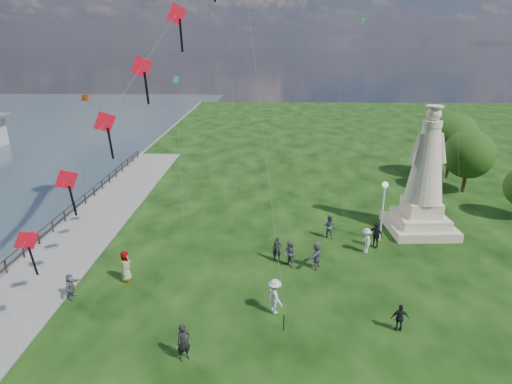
{
  "coord_description": "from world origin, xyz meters",
  "views": [
    {
      "loc": [
        -0.39,
        -14.71,
        13.4
      ],
      "look_at": [
        -1.0,
        8.0,
        5.5
      ],
      "focal_mm": 30.0,
      "sensor_mm": 36.0,
      "label": 1
    }
  ],
  "objects_px": {
    "person_1": "(290,254)",
    "person_10": "(126,266)",
    "person_2": "(275,296)",
    "person_8": "(366,241)",
    "person_0": "(184,342)",
    "lamppost": "(384,199)",
    "person_5": "(71,286)",
    "person_11": "(317,255)",
    "statue": "(424,186)",
    "person_9": "(376,235)",
    "person_7": "(329,226)",
    "person_3": "(400,318)",
    "person_6": "(277,249)"
  },
  "relations": [
    {
      "from": "person_1",
      "to": "person_10",
      "type": "xyz_separation_m",
      "value": [
        -9.78,
        -1.97,
        0.09
      ]
    },
    {
      "from": "person_2",
      "to": "person_8",
      "type": "height_order",
      "value": "person_2"
    },
    {
      "from": "person_0",
      "to": "lamppost",
      "type": "bearing_deg",
      "value": 14.9
    },
    {
      "from": "person_5",
      "to": "person_11",
      "type": "distance_m",
      "value": 14.43
    },
    {
      "from": "statue",
      "to": "person_2",
      "type": "bearing_deg",
      "value": -138.67
    },
    {
      "from": "statue",
      "to": "person_9",
      "type": "height_order",
      "value": "statue"
    },
    {
      "from": "person_2",
      "to": "person_10",
      "type": "bearing_deg",
      "value": 39.52
    },
    {
      "from": "person_5",
      "to": "person_11",
      "type": "height_order",
      "value": "person_11"
    },
    {
      "from": "person_2",
      "to": "person_10",
      "type": "xyz_separation_m",
      "value": [
        -8.77,
        2.96,
        -0.0
      ]
    },
    {
      "from": "person_7",
      "to": "person_11",
      "type": "height_order",
      "value": "person_11"
    },
    {
      "from": "person_3",
      "to": "person_10",
      "type": "xyz_separation_m",
      "value": [
        -14.87,
        4.32,
        0.23
      ]
    },
    {
      "from": "lamppost",
      "to": "person_10",
      "type": "bearing_deg",
      "value": -160.22
    },
    {
      "from": "person_6",
      "to": "person_0",
      "type": "bearing_deg",
      "value": -106.38
    },
    {
      "from": "person_7",
      "to": "person_10",
      "type": "bearing_deg",
      "value": 50.34
    },
    {
      "from": "statue",
      "to": "lamppost",
      "type": "bearing_deg",
      "value": -153.55
    },
    {
      "from": "person_5",
      "to": "statue",
      "type": "bearing_deg",
      "value": -62.35
    },
    {
      "from": "person_7",
      "to": "person_11",
      "type": "bearing_deg",
      "value": 96.99
    },
    {
      "from": "person_5",
      "to": "person_6",
      "type": "relative_size",
      "value": 0.9
    },
    {
      "from": "person_10",
      "to": "person_1",
      "type": "bearing_deg",
      "value": -77.39
    },
    {
      "from": "lamppost",
      "to": "person_6",
      "type": "relative_size",
      "value": 2.72
    },
    {
      "from": "person_7",
      "to": "person_0",
      "type": "bearing_deg",
      "value": 81.66
    },
    {
      "from": "person_3",
      "to": "person_8",
      "type": "xyz_separation_m",
      "value": [
        0.15,
        8.39,
        0.14
      ]
    },
    {
      "from": "person_1",
      "to": "person_10",
      "type": "height_order",
      "value": "person_10"
    },
    {
      "from": "statue",
      "to": "person_6",
      "type": "relative_size",
      "value": 5.76
    },
    {
      "from": "lamppost",
      "to": "person_3",
      "type": "bearing_deg",
      "value": -98.7
    },
    {
      "from": "person_10",
      "to": "person_11",
      "type": "distance_m",
      "value": 11.6
    },
    {
      "from": "lamppost",
      "to": "person_5",
      "type": "relative_size",
      "value": 3.03
    },
    {
      "from": "person_6",
      "to": "person_8",
      "type": "distance_m",
      "value": 6.17
    },
    {
      "from": "person_0",
      "to": "person_11",
      "type": "relative_size",
      "value": 0.98
    },
    {
      "from": "person_8",
      "to": "person_9",
      "type": "xyz_separation_m",
      "value": [
        0.83,
        0.82,
        0.05
      ]
    },
    {
      "from": "person_7",
      "to": "person_5",
      "type": "bearing_deg",
      "value": 52.3
    },
    {
      "from": "person_9",
      "to": "person_11",
      "type": "bearing_deg",
      "value": -99.37
    },
    {
      "from": "person_9",
      "to": "person_2",
      "type": "bearing_deg",
      "value": -86.5
    },
    {
      "from": "lamppost",
      "to": "person_2",
      "type": "bearing_deg",
      "value": -130.87
    },
    {
      "from": "statue",
      "to": "person_5",
      "type": "relative_size",
      "value": 6.4
    },
    {
      "from": "person_0",
      "to": "person_3",
      "type": "xyz_separation_m",
      "value": [
        10.2,
        2.28,
        -0.16
      ]
    },
    {
      "from": "person_0",
      "to": "person_1",
      "type": "xyz_separation_m",
      "value": [
        5.11,
        8.56,
        -0.01
      ]
    },
    {
      "from": "person_3",
      "to": "person_8",
      "type": "relative_size",
      "value": 0.84
    },
    {
      "from": "statue",
      "to": "person_11",
      "type": "distance_m",
      "value": 10.65
    },
    {
      "from": "person_1",
      "to": "person_11",
      "type": "bearing_deg",
      "value": 49.46
    },
    {
      "from": "person_2",
      "to": "person_8",
      "type": "xyz_separation_m",
      "value": [
        6.25,
        7.03,
        -0.1
      ]
    },
    {
      "from": "person_6",
      "to": "person_10",
      "type": "distance_m",
      "value": 9.41
    },
    {
      "from": "person_5",
      "to": "person_6",
      "type": "height_order",
      "value": "person_6"
    },
    {
      "from": "person_7",
      "to": "person_11",
      "type": "relative_size",
      "value": 0.99
    },
    {
      "from": "person_10",
      "to": "person_2",
      "type": "bearing_deg",
      "value": -107.41
    },
    {
      "from": "person_8",
      "to": "person_6",
      "type": "bearing_deg",
      "value": -83.44
    },
    {
      "from": "person_8",
      "to": "person_11",
      "type": "bearing_deg",
      "value": -63.34
    },
    {
      "from": "person_10",
      "to": "person_11",
      "type": "height_order",
      "value": "person_10"
    },
    {
      "from": "person_0",
      "to": "person_3",
      "type": "bearing_deg",
      "value": -19.26
    },
    {
      "from": "person_2",
      "to": "person_3",
      "type": "relative_size",
      "value": 1.32
    }
  ]
}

